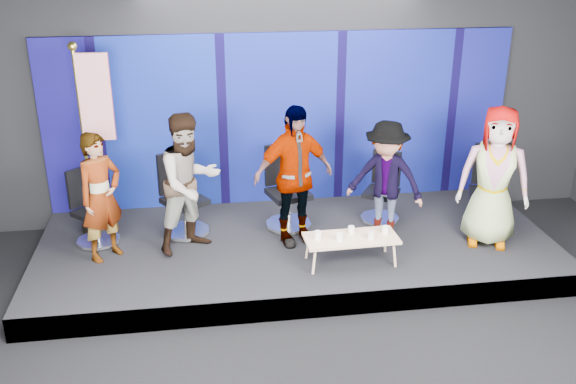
{
  "coord_description": "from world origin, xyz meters",
  "views": [
    {
      "loc": [
        -1.27,
        -5.33,
        4.26
      ],
      "look_at": [
        -0.13,
        2.4,
        1.06
      ],
      "focal_mm": 40.0,
      "sensor_mm": 36.0,
      "label": 1
    }
  ],
  "objects_px": {
    "chair_e": "(487,201)",
    "mug_b": "(340,237)",
    "chair_a": "(93,219)",
    "mug_e": "(385,230)",
    "panelist_b": "(189,183)",
    "panelist_e": "(494,177)",
    "chair_b": "(183,208)",
    "panelist_a": "(101,197)",
    "mug_a": "(318,235)",
    "panelist_c": "(294,176)",
    "coffee_table": "(351,239)",
    "flag_stand": "(93,136)",
    "chair_d": "(382,198)",
    "panelist_d": "(386,180)",
    "chair_c": "(287,200)",
    "mug_c": "(351,230)",
    "mug_d": "(371,236)"
  },
  "relations": [
    {
      "from": "chair_c",
      "to": "panelist_c",
      "type": "bearing_deg",
      "value": -103.97
    },
    {
      "from": "chair_c",
      "to": "mug_e",
      "type": "relative_size",
      "value": 12.05
    },
    {
      "from": "flag_stand",
      "to": "panelist_b",
      "type": "bearing_deg",
      "value": -27.29
    },
    {
      "from": "chair_d",
      "to": "panelist_d",
      "type": "height_order",
      "value": "panelist_d"
    },
    {
      "from": "panelist_d",
      "to": "coffee_table",
      "type": "distance_m",
      "value": 1.1
    },
    {
      "from": "panelist_d",
      "to": "mug_e",
      "type": "distance_m",
      "value": 0.84
    },
    {
      "from": "panelist_b",
      "to": "panelist_e",
      "type": "distance_m",
      "value": 3.99
    },
    {
      "from": "chair_a",
      "to": "mug_b",
      "type": "height_order",
      "value": "chair_a"
    },
    {
      "from": "coffee_table",
      "to": "mug_c",
      "type": "bearing_deg",
      "value": 77.01
    },
    {
      "from": "chair_c",
      "to": "chair_d",
      "type": "relative_size",
      "value": 1.16
    },
    {
      "from": "panelist_c",
      "to": "mug_e",
      "type": "height_order",
      "value": "panelist_c"
    },
    {
      "from": "chair_e",
      "to": "mug_b",
      "type": "distance_m",
      "value": 2.5
    },
    {
      "from": "mug_b",
      "to": "mug_c",
      "type": "height_order",
      "value": "mug_b"
    },
    {
      "from": "panelist_d",
      "to": "mug_b",
      "type": "xyz_separation_m",
      "value": [
        -0.81,
        -0.83,
        -0.41
      ]
    },
    {
      "from": "mug_a",
      "to": "mug_b",
      "type": "bearing_deg",
      "value": -16.74
    },
    {
      "from": "chair_c",
      "to": "mug_e",
      "type": "distance_m",
      "value": 1.62
    },
    {
      "from": "panelist_e",
      "to": "panelist_a",
      "type": "bearing_deg",
      "value": -161.59
    },
    {
      "from": "flag_stand",
      "to": "coffee_table",
      "type": "bearing_deg",
      "value": -20.99
    },
    {
      "from": "chair_e",
      "to": "chair_c",
      "type": "bearing_deg",
      "value": -167.08
    },
    {
      "from": "mug_b",
      "to": "mug_d",
      "type": "xyz_separation_m",
      "value": [
        0.4,
        -0.01,
        -0.0
      ]
    },
    {
      "from": "panelist_b",
      "to": "coffee_table",
      "type": "height_order",
      "value": "panelist_b"
    },
    {
      "from": "chair_d",
      "to": "chair_a",
      "type": "bearing_deg",
      "value": -146.25
    },
    {
      "from": "chair_e",
      "to": "flag_stand",
      "type": "bearing_deg",
      "value": -164.98
    },
    {
      "from": "panelist_c",
      "to": "mug_b",
      "type": "relative_size",
      "value": 19.23
    },
    {
      "from": "mug_c",
      "to": "panelist_e",
      "type": "bearing_deg",
      "value": 6.13
    },
    {
      "from": "coffee_table",
      "to": "mug_a",
      "type": "relative_size",
      "value": 11.11
    },
    {
      "from": "chair_d",
      "to": "mug_e",
      "type": "relative_size",
      "value": 10.35
    },
    {
      "from": "panelist_d",
      "to": "chair_d",
      "type": "bearing_deg",
      "value": 108.46
    },
    {
      "from": "panelist_b",
      "to": "panelist_e",
      "type": "bearing_deg",
      "value": -37.98
    },
    {
      "from": "chair_b",
      "to": "panelist_b",
      "type": "bearing_deg",
      "value": -108.7
    },
    {
      "from": "mug_e",
      "to": "mug_a",
      "type": "bearing_deg",
      "value": -177.21
    },
    {
      "from": "chair_a",
      "to": "mug_e",
      "type": "distance_m",
      "value": 3.9
    },
    {
      "from": "mug_b",
      "to": "chair_a",
      "type": "bearing_deg",
      "value": 159.66
    },
    {
      "from": "panelist_b",
      "to": "mug_e",
      "type": "distance_m",
      "value": 2.59
    },
    {
      "from": "chair_e",
      "to": "mug_b",
      "type": "bearing_deg",
      "value": -137.75
    },
    {
      "from": "mug_e",
      "to": "mug_c",
      "type": "bearing_deg",
      "value": 172.26
    },
    {
      "from": "panelist_b",
      "to": "chair_e",
      "type": "relative_size",
      "value": 1.59
    },
    {
      "from": "panelist_a",
      "to": "panelist_e",
      "type": "distance_m",
      "value": 5.09
    },
    {
      "from": "coffee_table",
      "to": "flag_stand",
      "type": "bearing_deg",
      "value": 155.93
    },
    {
      "from": "panelist_a",
      "to": "mug_b",
      "type": "distance_m",
      "value": 3.04
    },
    {
      "from": "chair_c",
      "to": "chair_e",
      "type": "relative_size",
      "value": 1.0
    },
    {
      "from": "panelist_e",
      "to": "mug_b",
      "type": "xyz_separation_m",
      "value": [
        -2.15,
        -0.39,
        -0.54
      ]
    },
    {
      "from": "panelist_c",
      "to": "chair_d",
      "type": "height_order",
      "value": "panelist_c"
    },
    {
      "from": "chair_b",
      "to": "panelist_c",
      "type": "distance_m",
      "value": 1.66
    },
    {
      "from": "chair_a",
      "to": "flag_stand",
      "type": "distance_m",
      "value": 1.12
    },
    {
      "from": "chair_e",
      "to": "coffee_table",
      "type": "xyz_separation_m",
      "value": [
        -2.17,
        -0.79,
        -0.05
      ]
    },
    {
      "from": "mug_c",
      "to": "panelist_c",
      "type": "bearing_deg",
      "value": 136.2
    },
    {
      "from": "chair_b",
      "to": "mug_a",
      "type": "bearing_deg",
      "value": -67.96
    },
    {
      "from": "flag_stand",
      "to": "mug_a",
      "type": "bearing_deg",
      "value": -24.2
    },
    {
      "from": "coffee_table",
      "to": "flag_stand",
      "type": "xyz_separation_m",
      "value": [
        -3.23,
        1.44,
        1.07
      ]
    }
  ]
}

